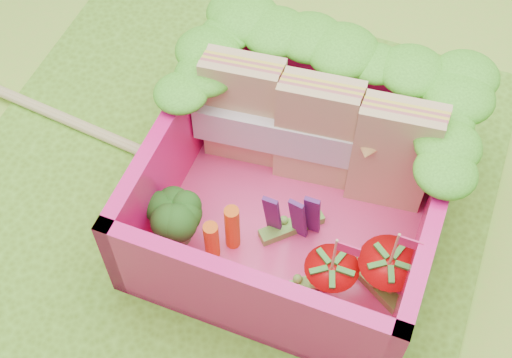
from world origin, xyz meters
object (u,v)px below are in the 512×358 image
Objects in this scene: broccoli at (175,217)px; strawberry_left at (330,279)px; sandwich_stack at (318,133)px; chopsticks at (39,108)px; bento_box at (296,189)px; strawberry_right at (385,276)px.

broccoli is 0.64× the size of strawberry_left.
sandwich_stack reaches higher than chopsticks.
chopsticks is at bearing 155.99° from broccoli.
broccoli is (-0.47, -0.31, -0.04)m from bento_box.
strawberry_left is at bearing -15.12° from chopsticks.
strawberry_left is at bearing -1.33° from broccoli.
bento_box is at bearing -5.76° from chopsticks.
bento_box is 0.60× the size of chopsticks.
sandwich_stack is 2.48× the size of strawberry_left.
strawberry_left is at bearing -157.40° from strawberry_right.
chopsticks is at bearing 169.02° from strawberry_right.
bento_box is 4.27× the size of broccoli.
strawberry_right is (0.50, -0.24, -0.08)m from bento_box.
sandwich_stack reaches higher than broccoli.
bento_box is 2.53× the size of strawberry_right.
bento_box is at bearing -91.04° from sandwich_stack.
strawberry_right reaches higher than bento_box.
broccoli is 0.59× the size of strawberry_right.
sandwich_stack reaches higher than strawberry_right.
strawberry_left is 0.93× the size of strawberry_right.
bento_box is 1.55m from chopsticks.
bento_box is at bearing 129.79° from strawberry_left.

